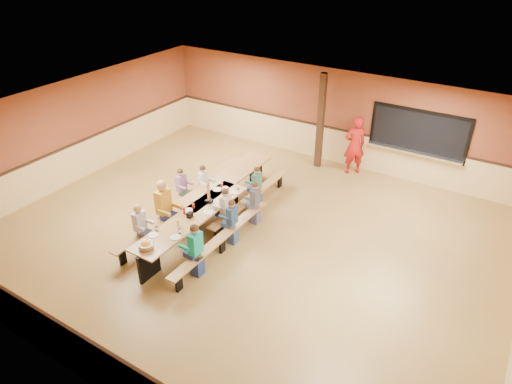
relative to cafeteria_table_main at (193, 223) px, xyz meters
The scene contains 23 objects.
ground 1.43m from the cafeteria_table_main, 42.29° to the left, with size 12.00×12.00×0.00m, color olive.
room_envelope 1.35m from the cafeteria_table_main, 42.29° to the left, with size 12.04×10.04×3.02m.
kitchen_pass_through 6.94m from the cafeteria_table_main, 58.52° to the left, with size 2.78×0.28×1.38m.
structural_post 5.44m from the cafeteria_table_main, 81.54° to the left, with size 0.18×0.18×3.00m, color #321D10.
cafeteria_table_main is the anchor object (origin of this frame).
cafeteria_table_second 1.94m from the cafeteria_table_main, 101.54° to the left, with size 1.91×3.70×0.74m.
seated_child_white_left 1.23m from the cafeteria_table_main, 132.18° to the right, with size 0.38×0.31×1.22m, color #BCBBC1, non-canonical shape.
seated_adult_yellow 0.85m from the cafeteria_table_main, behind, with size 0.49×0.40×1.45m, color orange, non-canonical shape.
seated_child_grey_left 1.69m from the cafeteria_table_main, 119.23° to the left, with size 0.36×0.29×1.19m, color silver, non-canonical shape.
seated_child_teal_right 1.25m from the cafeteria_table_main, 48.40° to the right, with size 0.40×0.33×1.28m, color #0E9D88, non-canonical shape.
seated_child_navy_right 0.94m from the cafeteria_table_main, 27.94° to the left, with size 0.35×0.29×1.18m, color navy, non-canonical shape.
seated_child_char_right 1.68m from the cafeteria_table_main, 60.63° to the left, with size 0.34×0.28×1.16m, color #41454A, non-canonical shape.
seated_child_purple_sec 1.59m from the cafeteria_table_main, 139.84° to the left, with size 0.36×0.29×1.18m, color #8C6495, non-canonical shape.
seated_child_green_sec 2.22m from the cafeteria_table_main, 78.60° to the left, with size 0.36×0.29×1.18m, color #326B59, non-canonical shape.
seated_child_tan_sec 0.86m from the cafeteria_table_main, 59.07° to the left, with size 0.37×0.31×1.22m, color #C1B79B, non-canonical shape.
standing_woman 5.78m from the cafeteria_table_main, 70.83° to the left, with size 0.67×0.44×1.85m, color #B31814.
punch_pitcher 1.24m from the cafeteria_table_main, 84.70° to the left, with size 0.16×0.16×0.22m, color #B42318.
chip_bowl 1.55m from the cafeteria_table_main, 91.34° to the right, with size 0.32×0.32×0.15m, color #FFA528, non-canonical shape.
napkin_dispenser 0.30m from the cafeteria_table_main, 94.44° to the right, with size 0.10×0.14×0.13m, color black.
condiment_mustard 0.60m from the cafeteria_table_main, 90.14° to the right, with size 0.06×0.06×0.17m, color yellow.
condiment_ketchup 0.37m from the cafeteria_table_main, 165.36° to the right, with size 0.06×0.06×0.17m, color #B2140F.
table_paddle 0.77m from the cafeteria_table_main, 93.31° to the left, with size 0.16×0.16×0.56m.
place_settings 0.27m from the cafeteria_table_main, ahead, with size 0.65×3.30×0.11m, color beige, non-canonical shape.
Camera 1 is at (5.06, -7.78, 6.62)m, focal length 32.00 mm.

